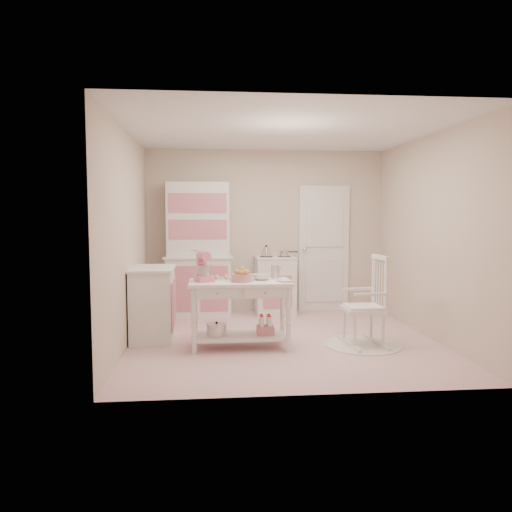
% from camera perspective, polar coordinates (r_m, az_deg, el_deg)
% --- Properties ---
extents(room_shell, '(3.84, 3.84, 2.62)m').
position_cam_1_polar(room_shell, '(6.18, 3.14, 5.37)').
color(room_shell, pink).
rests_on(room_shell, ground).
extents(door, '(0.82, 0.05, 2.04)m').
position_cam_1_polar(door, '(8.22, 7.76, 0.86)').
color(door, white).
rests_on(door, ground).
extents(hutch, '(1.06, 0.50, 2.08)m').
position_cam_1_polar(hutch, '(7.80, -6.61, 0.79)').
color(hutch, white).
rests_on(hutch, ground).
extents(stove, '(0.62, 0.57, 0.92)m').
position_cam_1_polar(stove, '(7.88, 2.20, -3.38)').
color(stove, white).
rests_on(stove, ground).
extents(base_cabinet, '(0.54, 0.84, 0.92)m').
position_cam_1_polar(base_cabinet, '(6.47, -11.69, -5.32)').
color(base_cabinet, white).
rests_on(base_cabinet, ground).
extents(lace_rug, '(0.92, 0.92, 0.01)m').
position_cam_1_polar(lace_rug, '(6.27, 12.11, -9.90)').
color(lace_rug, white).
rests_on(lace_rug, ground).
extents(rocking_chair, '(0.55, 0.76, 1.10)m').
position_cam_1_polar(rocking_chair, '(6.16, 12.20, -5.00)').
color(rocking_chair, white).
rests_on(rocking_chair, ground).
extents(work_table, '(1.20, 0.60, 0.80)m').
position_cam_1_polar(work_table, '(5.96, -1.81, -6.69)').
color(work_table, white).
rests_on(work_table, ground).
extents(stand_mixer, '(0.28, 0.33, 0.34)m').
position_cam_1_polar(stand_mixer, '(5.88, -5.93, -1.25)').
color(stand_mixer, pink).
rests_on(stand_mixer, work_table).
extents(cookie_tray, '(0.34, 0.24, 0.02)m').
position_cam_1_polar(cookie_tray, '(6.06, -3.35, -2.58)').
color(cookie_tray, silver).
rests_on(cookie_tray, work_table).
extents(bread_basket, '(0.25, 0.25, 0.09)m').
position_cam_1_polar(bread_basket, '(5.84, -1.60, -2.50)').
color(bread_basket, '#CD7586').
rests_on(bread_basket, work_table).
extents(mixing_bowl, '(0.22, 0.22, 0.07)m').
position_cam_1_polar(mixing_bowl, '(5.99, 0.61, -2.42)').
color(mixing_bowl, silver).
rests_on(mixing_bowl, work_table).
extents(metal_pitcher, '(0.10, 0.10, 0.17)m').
position_cam_1_polar(metal_pitcher, '(6.08, 2.22, -1.82)').
color(metal_pitcher, silver).
rests_on(metal_pitcher, work_table).
extents(recipe_book, '(0.20, 0.23, 0.02)m').
position_cam_1_polar(recipe_book, '(5.82, 2.68, -2.89)').
color(recipe_book, silver).
rests_on(recipe_book, work_table).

